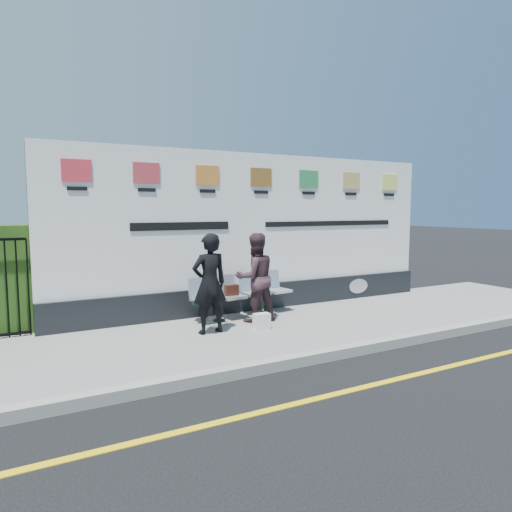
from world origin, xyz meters
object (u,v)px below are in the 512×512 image
(bench, at_px, (244,305))
(woman_left, at_px, (210,284))
(billboard, at_px, (259,242))
(woman_right, at_px, (255,277))

(bench, distance_m, woman_left, 1.32)
(billboard, height_order, woman_right, billboard)
(woman_left, relative_size, woman_right, 1.02)
(billboard, relative_size, woman_right, 5.19)
(billboard, xyz_separation_m, woman_left, (-1.55, -1.21, -0.51))
(billboard, distance_m, woman_left, 2.04)
(billboard, bearing_deg, woman_left, -141.97)
(bench, distance_m, woman_right, 0.67)
(bench, height_order, woman_right, woman_right)
(billboard, bearing_deg, bench, -139.71)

